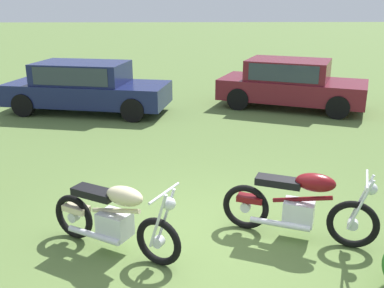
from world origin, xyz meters
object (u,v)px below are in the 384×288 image
at_px(motorcycle_maroon, 300,205).
at_px(car_burgundy, 290,81).
at_px(motorcycle_cream, 114,218).
at_px(car_navy, 85,85).

distance_m(motorcycle_maroon, car_burgundy, 7.79).
height_order(motorcycle_cream, car_burgundy, car_burgundy).
distance_m(motorcycle_cream, car_burgundy, 8.89).
distance_m(motorcycle_maroon, car_navy, 8.40).
height_order(car_navy, car_burgundy, same).
distance_m(car_navy, car_burgundy, 5.99).
distance_m(motorcycle_cream, car_navy, 7.71).
xyz_separation_m(motorcycle_cream, motorcycle_maroon, (2.43, 0.27, 0.01)).
relative_size(motorcycle_cream, car_burgundy, 0.39).
height_order(motorcycle_maroon, car_burgundy, car_burgundy).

